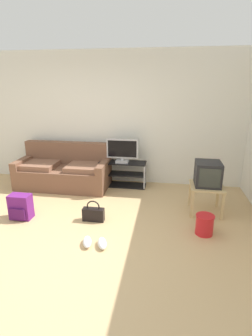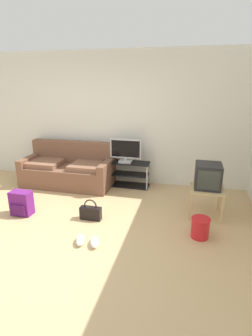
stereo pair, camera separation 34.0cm
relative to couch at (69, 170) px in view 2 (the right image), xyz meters
name	(u,v)px [view 2 (the right image)]	position (x,y,z in m)	size (l,w,h in m)	color
ground_plane	(51,235)	(0.61, -1.92, -0.33)	(9.00, 9.80, 0.02)	tan
wall_back	(103,118)	(0.61, 0.53, 1.03)	(9.00, 0.10, 2.70)	silver
couch	(69,170)	(0.00, 0.00, 0.00)	(1.85, 0.86, 0.88)	brown
tv_stand	(126,174)	(1.19, 0.20, -0.06)	(0.97, 0.36, 0.51)	black
flat_tv	(126,151)	(1.19, 0.17, 0.43)	(0.64, 0.22, 0.48)	#B2B2B7
side_table	(206,192)	(2.75, -0.78, 0.08)	(0.53, 0.53, 0.48)	tan
crt_tv	(208,176)	(2.75, -0.76, 0.35)	(0.40, 0.43, 0.39)	#232326
backpack	(21,203)	(-0.15, -1.46, -0.12)	(0.33, 0.27, 0.40)	#661E70
handbag	(91,213)	(1.00, -1.36, -0.20)	(0.33, 0.12, 0.34)	black
cleaning_bucket	(200,227)	(2.66, -1.48, -0.17)	(0.26, 0.26, 0.29)	red
sneakers_pair	(87,241)	(1.20, -2.01, -0.28)	(0.39, 0.28, 0.09)	white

